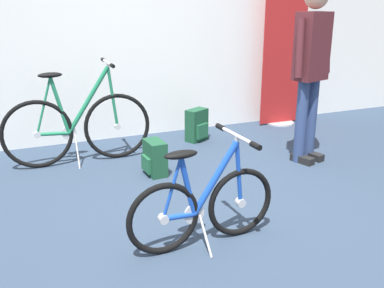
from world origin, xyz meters
The scene contains 7 objects.
ground_plane centered at (0.00, 0.00, 0.00)m, with size 8.16×8.16×0.00m, color #2D3D51.
floor_banner_stand centered at (1.96, 2.13, 0.86)m, with size 0.60×0.36×1.90m.
folding_bike_foreground centered at (-0.18, -0.21, 0.29)m, with size 1.05×0.53×0.74m.
display_bike_left centered at (-0.68, 1.66, 0.37)m, with size 1.43×0.53×1.00m.
visitor_near_wall centered at (1.42, 0.87, 0.97)m, with size 0.51×0.34×1.68m.
backpack_on_floor centered at (-0.09, 1.08, 0.16)m, with size 0.19×0.27×0.32m.
handbag_on_floor centered at (0.67, 1.87, 0.18)m, with size 0.29×0.25×0.37m.
Camera 1 is at (-1.24, -2.57, 1.56)m, focal length 41.24 mm.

